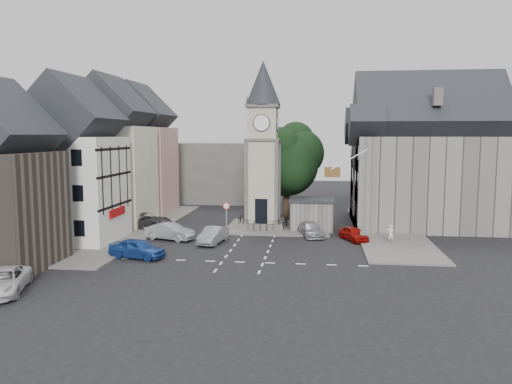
# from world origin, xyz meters

# --- Properties ---
(ground) EXTENTS (120.00, 120.00, 0.00)m
(ground) POSITION_xyz_m (0.00, 0.00, 0.00)
(ground) COLOR black
(ground) RESTS_ON ground
(pavement_west) EXTENTS (6.00, 30.00, 0.14)m
(pavement_west) POSITION_xyz_m (-12.50, 6.00, 0.07)
(pavement_west) COLOR #595651
(pavement_west) RESTS_ON ground
(pavement_east) EXTENTS (6.00, 26.00, 0.14)m
(pavement_east) POSITION_xyz_m (12.00, 8.00, 0.07)
(pavement_east) COLOR #595651
(pavement_east) RESTS_ON ground
(central_island) EXTENTS (10.00, 8.00, 0.16)m
(central_island) POSITION_xyz_m (1.50, 8.00, 0.08)
(central_island) COLOR #595651
(central_island) RESTS_ON ground
(road_markings) EXTENTS (20.00, 8.00, 0.01)m
(road_markings) POSITION_xyz_m (0.00, -5.50, 0.01)
(road_markings) COLOR silver
(road_markings) RESTS_ON ground
(clock_tower) EXTENTS (4.86, 4.86, 16.25)m
(clock_tower) POSITION_xyz_m (0.00, 7.99, 8.12)
(clock_tower) COLOR #4C4944
(clock_tower) RESTS_ON ground
(stone_shelter) EXTENTS (4.30, 3.30, 3.08)m
(stone_shelter) POSITION_xyz_m (4.80, 7.50, 1.55)
(stone_shelter) COLOR #595752
(stone_shelter) RESTS_ON ground
(town_tree) EXTENTS (7.20, 7.20, 10.80)m
(town_tree) POSITION_xyz_m (2.00, 13.00, 6.97)
(town_tree) COLOR black
(town_tree) RESTS_ON ground
(warning_sign_post) EXTENTS (0.70, 0.19, 2.85)m
(warning_sign_post) POSITION_xyz_m (-3.20, 5.43, 2.03)
(warning_sign_post) COLOR black
(warning_sign_post) RESTS_ON ground
(terrace_pink) EXTENTS (8.10, 7.60, 12.80)m
(terrace_pink) POSITION_xyz_m (-15.50, 16.00, 6.58)
(terrace_pink) COLOR tan
(terrace_pink) RESTS_ON ground
(terrace_cream) EXTENTS (8.10, 7.60, 12.80)m
(terrace_cream) POSITION_xyz_m (-15.50, 8.00, 6.58)
(terrace_cream) COLOR beige
(terrace_cream) RESTS_ON ground
(terrace_tudor) EXTENTS (8.10, 7.60, 12.00)m
(terrace_tudor) POSITION_xyz_m (-15.50, 0.00, 6.19)
(terrace_tudor) COLOR silver
(terrace_tudor) RESTS_ON ground
(backdrop_west) EXTENTS (20.00, 10.00, 8.00)m
(backdrop_west) POSITION_xyz_m (-12.00, 28.00, 4.00)
(backdrop_west) COLOR #4C4944
(backdrop_west) RESTS_ON ground
(east_building) EXTENTS (14.40, 11.40, 12.60)m
(east_building) POSITION_xyz_m (15.59, 11.00, 6.26)
(east_building) COLOR #595752
(east_building) RESTS_ON ground
(east_boundary_wall) EXTENTS (0.40, 16.00, 0.90)m
(east_boundary_wall) POSITION_xyz_m (9.20, 10.00, 0.45)
(east_boundary_wall) COLOR #595752
(east_boundary_wall) RESTS_ON ground
(flagpole) EXTENTS (3.68, 0.10, 2.74)m
(flagpole) POSITION_xyz_m (8.00, 4.00, 7.00)
(flagpole) COLOR white
(flagpole) RESTS_ON ground
(car_west_blue) EXTENTS (4.60, 2.72, 1.47)m
(car_west_blue) POSITION_xyz_m (-8.02, -5.24, 0.73)
(car_west_blue) COLOR navy
(car_west_blue) RESTS_ON ground
(car_west_silver) EXTENTS (4.73, 2.77, 1.47)m
(car_west_silver) POSITION_xyz_m (-7.50, 1.38, 0.74)
(car_west_silver) COLOR #919598
(car_west_silver) RESTS_ON ground
(car_west_grey) EXTENTS (5.75, 2.93, 1.56)m
(car_west_grey) POSITION_xyz_m (-11.50, 6.13, 0.78)
(car_west_grey) COLOR #2D2E30
(car_west_grey) RESTS_ON ground
(car_island_silver) EXTENTS (2.13, 4.41, 1.39)m
(car_island_silver) POSITION_xyz_m (-3.44, 0.50, 0.70)
(car_island_silver) COLOR gray
(car_island_silver) RESTS_ON ground
(car_island_east) EXTENTS (2.83, 4.61, 1.25)m
(car_island_east) POSITION_xyz_m (4.76, 4.50, 0.62)
(car_island_east) COLOR #96999D
(car_island_east) RESTS_ON ground
(car_east_red) EXTENTS (2.78, 3.85, 1.22)m
(car_east_red) POSITION_xyz_m (8.50, 3.00, 0.61)
(car_east_red) COLOR #980C08
(car_east_red) RESTS_ON ground
(van_sw_white) EXTENTS (3.91, 5.61, 1.42)m
(van_sw_white) POSITION_xyz_m (-12.80, -14.26, 0.71)
(van_sw_white) COLOR silver
(van_sw_white) RESTS_ON ground
(pedestrian) EXTENTS (0.63, 0.44, 1.66)m
(pedestrian) POSITION_xyz_m (11.50, 2.11, 0.83)
(pedestrian) COLOR beige
(pedestrian) RESTS_ON ground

